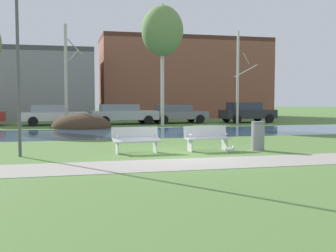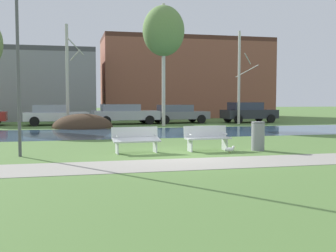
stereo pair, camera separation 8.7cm
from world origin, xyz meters
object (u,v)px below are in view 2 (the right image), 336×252
at_px(parked_wagon_fourth_grey, 178,113).
at_px(bench_left, 136,139).
at_px(parked_sedan_second_white, 55,114).
at_px(parked_hatch_third_silver, 124,113).
at_px(parked_suv_fifth_dark, 248,112).
at_px(bench_right, 207,137).
at_px(trash_bin, 258,136).
at_px(streetlamp, 17,29).
at_px(seagull, 230,149).

bearing_deg(parked_wagon_fourth_grey, bench_left, -109.44).
height_order(parked_sedan_second_white, parked_hatch_third_silver, parked_hatch_third_silver).
bearing_deg(parked_suv_fifth_dark, parked_wagon_fourth_grey, 174.32).
height_order(bench_right, trash_bin, trash_bin).
relative_size(bench_right, parked_sedan_second_white, 0.37).
bearing_deg(parked_wagon_fourth_grey, parked_sedan_second_white, -178.42).
distance_m(bench_right, parked_hatch_third_silver, 15.77).
xyz_separation_m(parked_wagon_fourth_grey, parked_suv_fifth_dark, (5.39, -0.54, 0.07)).
bearing_deg(parked_suv_fifth_dark, parked_sedan_second_white, 178.83).
bearing_deg(parked_wagon_fourth_grey, streetlamp, -120.23).
bearing_deg(trash_bin, parked_hatch_third_silver, 99.48).
bearing_deg(bench_left, streetlamp, -179.61).
xyz_separation_m(parked_sedan_second_white, parked_wagon_fourth_grey, (8.89, 0.24, -0.01)).
xyz_separation_m(bench_right, parked_hatch_third_silver, (-0.92, 15.74, 0.29)).
bearing_deg(bench_right, parked_sedan_second_white, 109.90).
xyz_separation_m(trash_bin, parked_wagon_fourth_grey, (1.39, 16.43, 0.21)).
bearing_deg(trash_bin, seagull, -161.05).
bearing_deg(parked_suv_fifth_dark, streetlamp, -133.50).
relative_size(seagull, parked_sedan_second_white, 0.09).
bearing_deg(parked_suv_fifth_dark, bench_right, -118.79).
xyz_separation_m(bench_right, seagull, (0.55, -0.76, -0.34)).
height_order(bench_left, seagull, bench_left).
relative_size(streetlamp, parked_wagon_fourth_grey, 1.40).
relative_size(bench_left, parked_hatch_third_silver, 0.34).
height_order(seagull, streetlamp, streetlamp).
relative_size(bench_right, parked_wagon_fourth_grey, 0.37).
relative_size(parked_hatch_third_silver, parked_wagon_fourth_grey, 1.10).
height_order(seagull, parked_sedan_second_white, parked_sedan_second_white).
bearing_deg(streetlamp, seagull, -6.22).
relative_size(bench_left, parked_wagon_fourth_grey, 0.37).
bearing_deg(parked_wagon_fourth_grey, seagull, -98.78).
xyz_separation_m(bench_left, bench_right, (2.52, 0.00, 0.00)).
bearing_deg(parked_sedan_second_white, parked_suv_fifth_dark, -1.17).
bearing_deg(parked_sedan_second_white, parked_hatch_third_silver, -1.28).
bearing_deg(parked_hatch_third_silver, bench_right, -86.66).
distance_m(trash_bin, streetlamp, 8.73).
bearing_deg(seagull, bench_left, 166.04).
relative_size(seagull, parked_hatch_third_silver, 0.08).
xyz_separation_m(streetlamp, parked_suv_fifth_dark, (14.78, 15.58, -3.20)).
height_order(parked_hatch_third_silver, parked_wagon_fourth_grey, parked_hatch_third_silver).
bearing_deg(parked_hatch_third_silver, parked_wagon_fourth_grey, 4.94).
distance_m(seagull, parked_wagon_fourth_grey, 17.06).
xyz_separation_m(parked_hatch_third_silver, parked_wagon_fourth_grey, (4.07, 0.35, -0.03)).
bearing_deg(bench_right, bench_left, 180.00).
distance_m(trash_bin, parked_suv_fifth_dark, 17.28).
bearing_deg(streetlamp, parked_wagon_fourth_grey, 59.77).
height_order(bench_left, trash_bin, trash_bin).
height_order(bench_left, parked_hatch_third_silver, parked_hatch_third_silver).
distance_m(bench_left, trash_bin, 4.31).
height_order(trash_bin, seagull, trash_bin).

